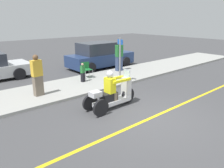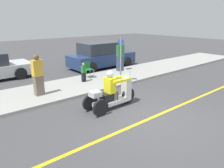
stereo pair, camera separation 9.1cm
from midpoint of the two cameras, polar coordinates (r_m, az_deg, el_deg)
ground_plane at (r=7.49m, az=9.91°, el=-8.69°), size 60.00×60.00×0.00m
lane_stripe at (r=7.18m, az=7.66°, el=-9.71°), size 24.00×0.12×0.01m
sidewalk_strip at (r=10.75m, az=-9.27°, el=-0.35°), size 28.00×2.80×0.12m
motorcycle_trike at (r=7.98m, az=-0.33°, el=-2.79°), size 2.18×0.72×1.43m
spectator_end_of_line at (r=11.00m, az=-7.88°, el=2.92°), size 0.26×0.20×0.95m
spectator_far_back at (r=9.36m, az=-19.20°, el=1.95°), size 0.43×0.28×1.70m
spectator_by_tree at (r=13.18m, az=1.66°, el=7.17°), size 0.44×0.29×1.79m
folding_chair_set_back at (r=11.81m, az=-6.95°, el=4.14°), size 0.51×0.51×0.82m
parked_car_lot_center at (r=14.74m, az=-3.37°, el=7.38°), size 4.53×2.06×1.68m
street_sign at (r=10.58m, az=1.86°, el=6.61°), size 0.08×0.36×2.20m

